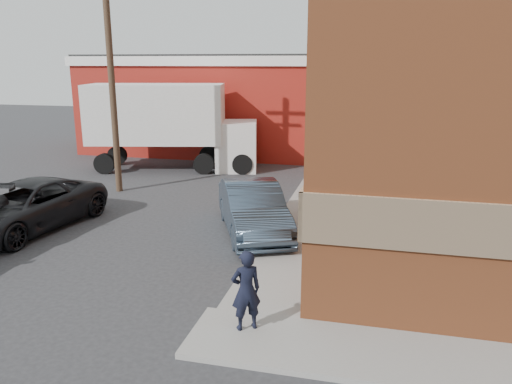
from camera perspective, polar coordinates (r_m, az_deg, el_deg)
The scene contains 8 objects.
ground at distance 10.92m, azimuth -2.97°, elevation -13.86°, with size 90.00×90.00×0.00m, color #28282B.
sidewalk_west at distance 19.02m, azimuth 6.56°, elevation -1.15°, with size 1.80×18.00×0.12m, color gray.
warehouse at distance 30.58m, azimuth -3.09°, elevation 10.14°, with size 16.30×8.30×5.60m.
utility_pole at distance 20.91m, azimuth -16.22°, elevation 12.82°, with size 2.00×0.26×9.00m.
man at distance 9.82m, azimuth -1.15°, elevation -11.16°, with size 0.59×0.39×1.63m, color black.
sedan at distance 15.47m, azimuth -0.34°, elevation -1.93°, with size 1.68×4.81×1.59m, color #314051.
suv_a at distance 17.42m, azimuth -24.88°, elevation -1.52°, with size 2.54×5.51×1.53m, color black.
box_truck at distance 24.95m, azimuth -9.43°, elevation 8.01°, with size 8.80×4.33×4.17m.
Camera 1 is at (2.81, -9.18, 5.21)m, focal length 35.00 mm.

